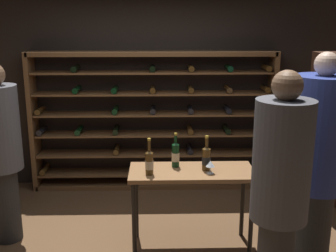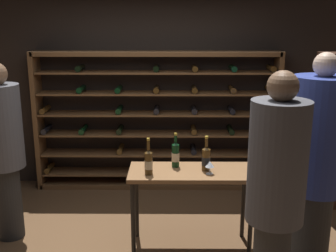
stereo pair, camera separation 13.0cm
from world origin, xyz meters
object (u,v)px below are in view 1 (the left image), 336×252
(person_guest_blue_shirt, at_px, (318,161))
(display_cabinet, at_px, (329,130))
(person_bystander_dark_jacket, at_px, (0,146))
(wine_bottle_gold_foil, at_px, (206,158))
(wine_glass_stemmed_right, at_px, (210,164))
(wine_bottle_red_label, at_px, (149,162))
(wine_rack, at_px, (155,121))
(tasting_table, at_px, (192,180))
(person_guest_plum_blouse, at_px, (280,188))
(wine_bottle_black_capsule, at_px, (176,154))

(person_guest_blue_shirt, relative_size, display_cabinet, 1.07)
(person_bystander_dark_jacket, distance_m, wine_bottle_gold_foil, 2.06)
(wine_glass_stemmed_right, bearing_deg, wine_bottle_red_label, -178.83)
(display_cabinet, bearing_deg, wine_rack, 164.89)
(person_guest_blue_shirt, bearing_deg, tasting_table, 119.29)
(tasting_table, xyz_separation_m, person_bystander_dark_jacket, (-1.91, 0.20, 0.30))
(person_guest_plum_blouse, relative_size, wine_bottle_black_capsule, 5.52)
(person_guest_blue_shirt, xyz_separation_m, wine_glass_stemmed_right, (-0.83, 0.48, -0.19))
(wine_bottle_black_capsule, bearing_deg, tasting_table, -34.88)
(wine_bottle_red_label, height_order, wine_glass_stemmed_right, wine_bottle_red_label)
(person_guest_plum_blouse, distance_m, display_cabinet, 2.38)
(person_bystander_dark_jacket, bearing_deg, tasting_table, -171.01)
(person_guest_plum_blouse, height_order, display_cabinet, person_guest_plum_blouse)
(person_guest_blue_shirt, bearing_deg, wine_glass_stemmed_right, 119.11)
(tasting_table, relative_size, person_guest_blue_shirt, 0.61)
(person_bystander_dark_jacket, distance_m, display_cabinet, 3.77)
(wine_bottle_red_label, bearing_deg, tasting_table, 14.34)
(tasting_table, xyz_separation_m, wine_bottle_gold_foil, (0.14, 0.01, 0.22))
(tasting_table, relative_size, display_cabinet, 0.65)
(tasting_table, distance_m, person_guest_blue_shirt, 1.22)
(person_guest_plum_blouse, bearing_deg, wine_bottle_black_capsule, -107.09)
(wine_rack, relative_size, wine_glass_stemmed_right, 25.30)
(tasting_table, xyz_separation_m, wine_bottle_red_label, (-0.41, -0.11, 0.22))
(display_cabinet, xyz_separation_m, wine_bottle_black_capsule, (-1.92, -0.92, 0.01))
(wine_bottle_red_label, xyz_separation_m, wine_bottle_black_capsule, (0.26, 0.21, 0.00))
(wine_rack, distance_m, tasting_table, 1.66)
(tasting_table, height_order, wine_bottle_red_label, wine_bottle_red_label)
(wine_bottle_black_capsule, distance_m, wine_glass_stemmed_right, 0.38)
(display_cabinet, height_order, wine_glass_stemmed_right, display_cabinet)
(tasting_table, height_order, person_bystander_dark_jacket, person_bystander_dark_jacket)
(display_cabinet, height_order, wine_bottle_red_label, display_cabinet)
(display_cabinet, height_order, wine_bottle_gold_foil, display_cabinet)
(wine_rack, distance_m, wine_bottle_red_label, 1.71)
(person_guest_plum_blouse, xyz_separation_m, wine_bottle_gold_foil, (-0.42, 1.02, -0.12))
(wine_bottle_red_label, relative_size, wine_bottle_gold_foil, 1.03)
(wine_rack, distance_m, display_cabinet, 2.21)
(wine_rack, xyz_separation_m, wine_bottle_gold_foil, (0.51, -1.60, 0.02))
(wine_rack, height_order, wine_bottle_gold_foil, wine_rack)
(tasting_table, distance_m, person_bystander_dark_jacket, 1.94)
(wine_glass_stemmed_right, bearing_deg, person_guest_blue_shirt, -30.11)
(wine_rack, xyz_separation_m, wine_bottle_black_capsule, (0.21, -1.49, 0.03))
(wine_rack, distance_m, wine_glass_stemmed_right, 1.78)
(wine_bottle_gold_foil, relative_size, wine_bottle_black_capsule, 1.00)
(person_guest_plum_blouse, distance_m, wine_bottle_red_label, 1.34)
(wine_rack, relative_size, person_guest_plum_blouse, 1.69)
(tasting_table, bearing_deg, wine_bottle_black_capsule, 145.12)
(person_guest_blue_shirt, height_order, wine_glass_stemmed_right, person_guest_blue_shirt)
(tasting_table, distance_m, wine_bottle_black_capsule, 0.30)
(person_guest_plum_blouse, bearing_deg, wine_bottle_gold_foil, -117.28)
(person_guest_plum_blouse, xyz_separation_m, wine_glass_stemmed_right, (-0.39, 0.93, -0.15))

